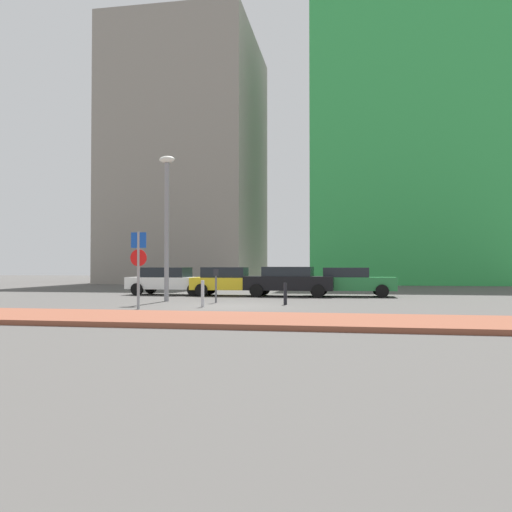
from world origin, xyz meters
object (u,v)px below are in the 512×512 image
Objects in this scene: parked_car_green at (348,281)px; street_lamp at (167,215)px; parked_car_white at (170,280)px; parked_car_black at (289,281)px; parking_meter at (216,281)px; traffic_bollard_near at (203,294)px; parked_car_yellow at (230,281)px; parking_sign_post at (139,260)px; traffic_bollard_mid at (285,294)px.

street_lamp is (-7.81, -4.84, 3.02)m from parked_car_green.
parked_car_white is 6.45m from parked_car_black.
parking_meter is (3.91, -5.39, 0.14)m from parked_car_white.
traffic_bollard_near is (3.98, -7.66, -0.28)m from parked_car_white.
parking_sign_post is at bearing -98.77° from parked_car_yellow.
parked_car_white is at bearing 117.46° from traffic_bollard_near.
street_lamp is (-1.80, -4.59, 3.00)m from parked_car_yellow.
parking_meter is 1.63× the size of traffic_bollard_mid.
traffic_bollard_mid is at bearing -10.92° from parking_meter.
parked_car_green is at bearing 50.74° from parking_sign_post.
traffic_bollard_mid is at bearing -112.55° from parked_car_green.
parked_car_black is 5.65m from traffic_bollard_mid.
parked_car_green is 0.73× the size of street_lamp.
traffic_bollard_mid is (2.90, 1.69, -0.07)m from traffic_bollard_near.
traffic_bollard_mid is at bearing 31.77° from parking_sign_post.
parked_car_black is at bearing 42.43° from street_lamp.
parking_sign_post is 4.67m from street_lamp.
parked_car_green is at bearing 31.77° from street_lamp.
parked_car_green is at bearing 67.45° from traffic_bollard_mid.
parked_car_white is 5.38× the size of traffic_bollard_mid.
street_lamp is 6.40m from traffic_bollard_mid.
traffic_bollard_near is at bearing -49.46° from street_lamp.
parked_car_yellow reaches higher than traffic_bollard_mid.
parked_car_yellow is at bearing -3.97° from parked_car_white.
parked_car_yellow is 0.65× the size of street_lamp.
parked_car_black is 0.71× the size of street_lamp.
parking_meter is 0.22× the size of street_lamp.
parked_car_green is at bearing 2.42° from parked_car_yellow.
parked_car_white is 9.25m from parking_sign_post.
parked_car_white reaches higher than traffic_bollard_mid.
parked_car_yellow is 1.50× the size of parking_sign_post.
parked_car_white is 1.69× the size of parking_sign_post.
parking_meter is at bearing 169.08° from traffic_bollard_mid.
street_lamp reaches higher than parking_meter.
parking_sign_post is (-4.44, -8.64, 0.93)m from parked_car_black.
parked_car_green is 3.28× the size of parking_meter.
parked_car_white is at bearing 176.03° from parked_car_yellow.
traffic_bollard_near is (2.43, -2.84, -3.28)m from street_lamp.
parked_car_black is 2.95m from parked_car_green.
street_lamp reaches higher than parked_car_green.
parking_sign_post reaches higher than parked_car_white.
street_lamp is at bearing 166.36° from parking_meter.
parked_car_black is 4.54× the size of traffic_bollard_near.
parking_sign_post is 5.88m from traffic_bollard_mid.
parking_meter is 3.76m from street_lamp.
parked_car_green is 11.67m from parking_sign_post.
parking_sign_post is at bearing -148.23° from traffic_bollard_mid.
parking_meter is (-5.45, -5.41, 0.15)m from parked_car_green.
parking_meter reaches higher than traffic_bollard_near.
parking_sign_post is (-7.36, -9.01, 0.96)m from parked_car_green.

